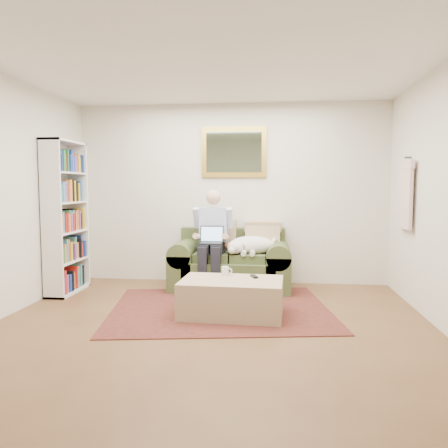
% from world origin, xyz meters
% --- Properties ---
extents(room_shell, '(4.51, 5.00, 2.61)m').
position_xyz_m(room_shell, '(0.00, 0.35, 1.30)').
color(room_shell, brown).
rests_on(room_shell, ground).
extents(rug, '(2.74, 2.33, 0.01)m').
position_xyz_m(rug, '(0.02, 1.03, 0.01)').
color(rug, '#331F14').
rests_on(rug, room_shell).
extents(sofa, '(1.62, 0.82, 0.97)m').
position_xyz_m(sofa, '(0.05, 2.06, 0.28)').
color(sofa, '#3B4223').
rests_on(sofa, room_shell).
extents(seated_man, '(0.53, 0.76, 1.36)m').
position_xyz_m(seated_man, '(-0.20, 1.91, 0.68)').
color(seated_man, '#8C98D8').
rests_on(seated_man, sofa).
extents(laptop, '(0.31, 0.25, 0.23)m').
position_xyz_m(laptop, '(-0.20, 1.84, 0.71)').
color(laptop, black).
rests_on(laptop, seated_man).
extents(sleeping_dog, '(0.67, 0.42, 0.25)m').
position_xyz_m(sleeping_dog, '(0.34, 1.97, 0.62)').
color(sleeping_dog, white).
rests_on(sleeping_dog, sofa).
extents(ottoman, '(1.12, 0.74, 0.40)m').
position_xyz_m(ottoman, '(0.18, 0.78, 0.20)').
color(ottoman, tan).
rests_on(ottoman, room_shell).
extents(coffee_mug, '(0.08, 0.08, 0.10)m').
position_xyz_m(coffee_mug, '(0.08, 1.01, 0.45)').
color(coffee_mug, white).
rests_on(coffee_mug, ottoman).
extents(tv_remote, '(0.10, 0.16, 0.02)m').
position_xyz_m(tv_remote, '(0.41, 0.93, 0.41)').
color(tv_remote, black).
rests_on(tv_remote, ottoman).
extents(bookshelf, '(0.28, 0.80, 2.00)m').
position_xyz_m(bookshelf, '(-2.10, 1.60, 1.00)').
color(bookshelf, white).
rests_on(bookshelf, room_shell).
extents(wall_mirror, '(0.94, 0.04, 0.72)m').
position_xyz_m(wall_mirror, '(0.05, 2.47, 1.90)').
color(wall_mirror, gold).
rests_on(wall_mirror, room_shell).
extents(hanging_shirt, '(0.06, 0.52, 0.90)m').
position_xyz_m(hanging_shirt, '(2.19, 1.60, 1.35)').
color(hanging_shirt, beige).
rests_on(hanging_shirt, room_shell).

